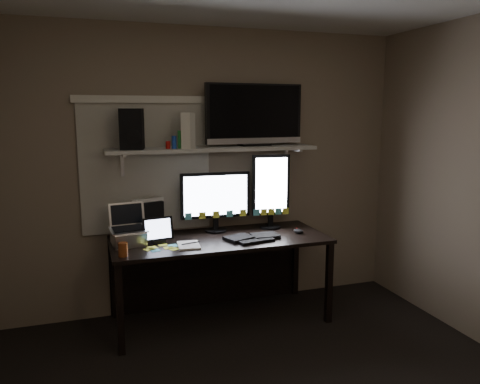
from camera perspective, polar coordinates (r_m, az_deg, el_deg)
name	(u,v)px	position (r m, az deg, el deg)	size (l,w,h in m)	color
back_wall	(208,171)	(4.21, -3.90, 2.54)	(3.60, 3.60, 0.00)	#7E715A
window_blinds	(146,168)	(4.09, -11.35, 2.86)	(1.10, 0.02, 1.10)	silver
desk	(216,254)	(4.12, -2.91, -7.54)	(1.80, 0.75, 0.73)	black
wall_shelf	(213,149)	(4.02, -3.31, 5.28)	(1.80, 0.35, 0.03)	#BABAB5
monitor_landscape	(215,201)	(4.11, -3.01, -1.15)	(0.62, 0.07, 0.54)	black
monitor_portrait	(271,191)	(4.22, 3.77, 0.13)	(0.34, 0.06, 0.68)	black
keyboard	(252,237)	(3.93, 1.48, -5.51)	(0.46, 0.18, 0.03)	black
mouse	(298,231)	(4.13, 7.12, -4.75)	(0.07, 0.10, 0.04)	black
notepad	(189,245)	(3.74, -6.27, -6.47)	(0.17, 0.23, 0.01)	silver
tablet	(158,230)	(3.83, -9.98, -4.62)	(0.25, 0.10, 0.22)	black
file_sorter	(148,217)	(4.09, -11.12, -3.03)	(0.25, 0.11, 0.31)	black
laptop	(128,226)	(3.81, -13.48, -4.02)	(0.28, 0.23, 0.32)	silver
cup	(123,250)	(3.56, -14.07, -6.82)	(0.07, 0.07, 0.10)	brown
sticky_notes	(160,247)	(3.75, -9.77, -6.61)	(0.32, 0.23, 0.00)	#F8FF45
tv	(254,115)	(4.16, 1.75, 9.36)	(0.90, 0.16, 0.54)	black
game_console	(187,130)	(3.93, -6.44, 7.47)	(0.08, 0.24, 0.29)	silver
speaker	(132,129)	(3.87, -13.03, 7.49)	(0.18, 0.22, 0.32)	black
bottles	(177,139)	(3.88, -7.68, 6.39)	(0.24, 0.05, 0.15)	#A50F0C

